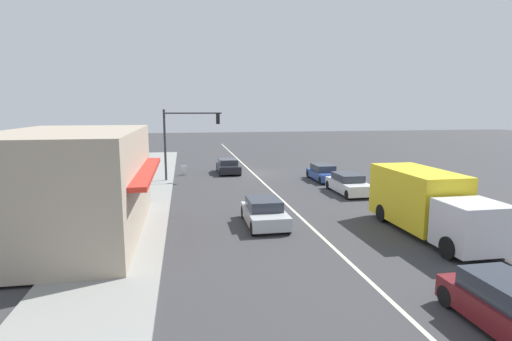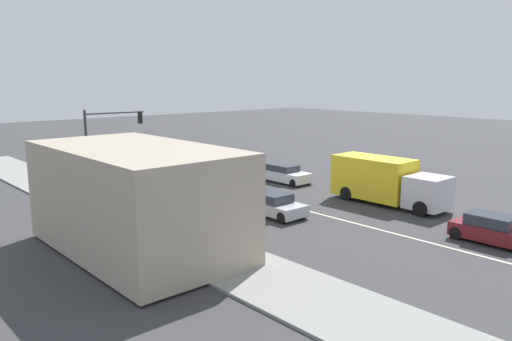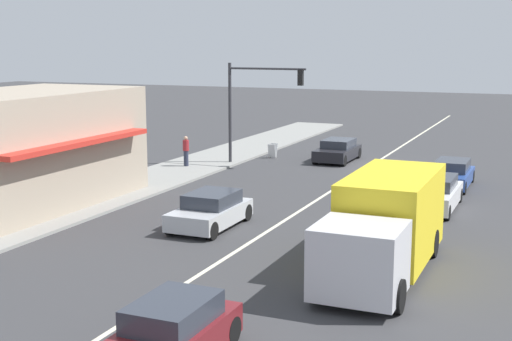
{
  "view_description": "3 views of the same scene",
  "coord_description": "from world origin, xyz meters",
  "px_view_note": "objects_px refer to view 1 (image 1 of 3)",
  "views": [
    {
      "loc": [
        6.07,
        35.04,
        5.81
      ],
      "look_at": [
        1.92,
        12.09,
        2.16
      ],
      "focal_mm": 28.0,
      "sensor_mm": 36.0,
      "label": 1
    },
    {
      "loc": [
        21.62,
        36.16,
        7.75
      ],
      "look_at": [
        0.27,
        12.33,
        1.91
      ],
      "focal_mm": 35.0,
      "sensor_mm": 36.0,
      "label": 2
    },
    {
      "loc": [
        -9.56,
        39.17,
        6.83
      ],
      "look_at": [
        1.37,
        13.61,
        1.82
      ],
      "focal_mm": 50.0,
      "sensor_mm": 36.0,
      "label": 3
    }
  ],
  "objects_px": {
    "traffic_signal_main": "(183,133)",
    "coupe_blue": "(323,173)",
    "sedan_maroon": "(510,308)",
    "delivery_truck": "(427,203)",
    "van_white": "(348,184)",
    "pedestrian": "(142,174)",
    "sedan_dark": "(228,166)",
    "warning_aframe_sign": "(184,170)",
    "sedan_silver": "(264,213)"
  },
  "relations": [
    {
      "from": "sedan_dark",
      "to": "delivery_truck",
      "type": "bearing_deg",
      "value": 110.64
    },
    {
      "from": "sedan_maroon",
      "to": "pedestrian",
      "type": "bearing_deg",
      "value": -62.12
    },
    {
      "from": "coupe_blue",
      "to": "pedestrian",
      "type": "bearing_deg",
      "value": 2.05
    },
    {
      "from": "sedan_maroon",
      "to": "sedan_dark",
      "type": "bearing_deg",
      "value": -80.78
    },
    {
      "from": "pedestrian",
      "to": "delivery_truck",
      "type": "bearing_deg",
      "value": 136.32
    },
    {
      "from": "traffic_signal_main",
      "to": "warning_aframe_sign",
      "type": "relative_size",
      "value": 6.69
    },
    {
      "from": "sedan_maroon",
      "to": "sedan_dark",
      "type": "relative_size",
      "value": 0.99
    },
    {
      "from": "delivery_truck",
      "to": "sedan_dark",
      "type": "bearing_deg",
      "value": -69.36
    },
    {
      "from": "traffic_signal_main",
      "to": "van_white",
      "type": "xyz_separation_m",
      "value": [
        -11.12,
        6.76,
        -3.26
      ]
    },
    {
      "from": "coupe_blue",
      "to": "sedan_maroon",
      "type": "height_order",
      "value": "sedan_maroon"
    },
    {
      "from": "coupe_blue",
      "to": "sedan_dark",
      "type": "bearing_deg",
      "value": -35.07
    },
    {
      "from": "sedan_dark",
      "to": "pedestrian",
      "type": "bearing_deg",
      "value": 38.5
    },
    {
      "from": "pedestrian",
      "to": "van_white",
      "type": "xyz_separation_m",
      "value": [
        -14.19,
        4.53,
        -0.35
      ]
    },
    {
      "from": "traffic_signal_main",
      "to": "sedan_maroon",
      "type": "height_order",
      "value": "traffic_signal_main"
    },
    {
      "from": "traffic_signal_main",
      "to": "sedan_dark",
      "type": "bearing_deg",
      "value": -139.66
    },
    {
      "from": "delivery_truck",
      "to": "sedan_maroon",
      "type": "distance_m",
      "value": 8.5
    },
    {
      "from": "traffic_signal_main",
      "to": "sedan_maroon",
      "type": "bearing_deg",
      "value": 109.3
    },
    {
      "from": "sedan_dark",
      "to": "warning_aframe_sign",
      "type": "bearing_deg",
      "value": 4.96
    },
    {
      "from": "pedestrian",
      "to": "sedan_maroon",
      "type": "bearing_deg",
      "value": 117.88
    },
    {
      "from": "coupe_blue",
      "to": "van_white",
      "type": "relative_size",
      "value": 0.92
    },
    {
      "from": "traffic_signal_main",
      "to": "coupe_blue",
      "type": "xyz_separation_m",
      "value": [
        -11.12,
        1.72,
        -3.29
      ]
    },
    {
      "from": "coupe_blue",
      "to": "sedan_dark",
      "type": "xyz_separation_m",
      "value": [
        7.2,
        -5.05,
        0.01
      ]
    },
    {
      "from": "warning_aframe_sign",
      "to": "sedan_silver",
      "type": "distance_m",
      "value": 16.59
    },
    {
      "from": "pedestrian",
      "to": "coupe_blue",
      "type": "bearing_deg",
      "value": -177.95
    },
    {
      "from": "coupe_blue",
      "to": "sedan_maroon",
      "type": "xyz_separation_m",
      "value": [
        2.8,
        22.05,
        0.05
      ]
    },
    {
      "from": "warning_aframe_sign",
      "to": "sedan_maroon",
      "type": "height_order",
      "value": "sedan_maroon"
    },
    {
      "from": "sedan_maroon",
      "to": "sedan_silver",
      "type": "xyz_separation_m",
      "value": [
        4.4,
        -10.65,
        -0.03
      ]
    },
    {
      "from": "delivery_truck",
      "to": "van_white",
      "type": "distance_m",
      "value": 9.07
    },
    {
      "from": "coupe_blue",
      "to": "traffic_signal_main",
      "type": "bearing_deg",
      "value": -8.8
    },
    {
      "from": "sedan_maroon",
      "to": "sedan_dark",
      "type": "height_order",
      "value": "sedan_maroon"
    },
    {
      "from": "pedestrian",
      "to": "van_white",
      "type": "bearing_deg",
      "value": 162.31
    },
    {
      "from": "sedan_dark",
      "to": "coupe_blue",
      "type": "bearing_deg",
      "value": 144.93
    },
    {
      "from": "coupe_blue",
      "to": "warning_aframe_sign",
      "type": "bearing_deg",
      "value": -22.92
    },
    {
      "from": "sedan_maroon",
      "to": "sedan_dark",
      "type": "distance_m",
      "value": 27.46
    },
    {
      "from": "traffic_signal_main",
      "to": "sedan_dark",
      "type": "distance_m",
      "value": 6.11
    },
    {
      "from": "sedan_maroon",
      "to": "sedan_silver",
      "type": "relative_size",
      "value": 1.01
    },
    {
      "from": "warning_aframe_sign",
      "to": "coupe_blue",
      "type": "xyz_separation_m",
      "value": [
        -11.15,
        4.71,
        0.18
      ]
    },
    {
      "from": "warning_aframe_sign",
      "to": "van_white",
      "type": "distance_m",
      "value": 14.81
    },
    {
      "from": "sedan_maroon",
      "to": "warning_aframe_sign",
      "type": "bearing_deg",
      "value": -72.68
    },
    {
      "from": "sedan_dark",
      "to": "sedan_silver",
      "type": "bearing_deg",
      "value": 90.0
    },
    {
      "from": "van_white",
      "to": "sedan_dark",
      "type": "relative_size",
      "value": 1.1
    },
    {
      "from": "delivery_truck",
      "to": "van_white",
      "type": "height_order",
      "value": "delivery_truck"
    },
    {
      "from": "delivery_truck",
      "to": "van_white",
      "type": "xyz_separation_m",
      "value": [
        0.0,
        -9.03,
        -0.82
      ]
    },
    {
      "from": "pedestrian",
      "to": "sedan_silver",
      "type": "distance_m",
      "value": 12.95
    },
    {
      "from": "warning_aframe_sign",
      "to": "delivery_truck",
      "type": "bearing_deg",
      "value": 120.7
    },
    {
      "from": "pedestrian",
      "to": "warning_aframe_sign",
      "type": "xyz_separation_m",
      "value": [
        -3.05,
        -5.22,
        -0.57
      ]
    },
    {
      "from": "sedan_silver",
      "to": "sedan_dark",
      "type": "distance_m",
      "value": 16.45
    },
    {
      "from": "traffic_signal_main",
      "to": "delivery_truck",
      "type": "distance_m",
      "value": 19.46
    },
    {
      "from": "traffic_signal_main",
      "to": "coupe_blue",
      "type": "relative_size",
      "value": 1.42
    },
    {
      "from": "traffic_signal_main",
      "to": "sedan_silver",
      "type": "height_order",
      "value": "traffic_signal_main"
    }
  ]
}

